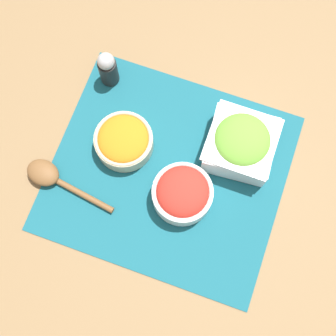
{
  "coord_description": "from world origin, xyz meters",
  "views": [
    {
      "loc": [
        -0.08,
        0.23,
        0.91
      ],
      "look_at": [
        0.0,
        0.0,
        0.03
      ],
      "focal_mm": 50.0,
      "sensor_mm": 36.0,
      "label": 1
    }
  ],
  "objects_px": {
    "wooden_spoon": "(50,176)",
    "carrot_bowl": "(124,141)",
    "tomato_bowl": "(182,193)",
    "lettuce_bowl": "(241,143)",
    "pepper_shaker": "(108,68)"
  },
  "relations": [
    {
      "from": "carrot_bowl",
      "to": "lettuce_bowl",
      "type": "relative_size",
      "value": 0.86
    },
    {
      "from": "carrot_bowl",
      "to": "wooden_spoon",
      "type": "xyz_separation_m",
      "value": [
        0.11,
        0.11,
        -0.02
      ]
    },
    {
      "from": "wooden_spoon",
      "to": "carrot_bowl",
      "type": "bearing_deg",
      "value": -135.07
    },
    {
      "from": "wooden_spoon",
      "to": "lettuce_bowl",
      "type": "bearing_deg",
      "value": -151.52
    },
    {
      "from": "lettuce_bowl",
      "to": "pepper_shaker",
      "type": "relative_size",
      "value": 1.49
    },
    {
      "from": "tomato_bowl",
      "to": "carrot_bowl",
      "type": "bearing_deg",
      "value": -23.66
    },
    {
      "from": "carrot_bowl",
      "to": "lettuce_bowl",
      "type": "distance_m",
      "value": 0.23
    },
    {
      "from": "lettuce_bowl",
      "to": "wooden_spoon",
      "type": "distance_m",
      "value": 0.38
    },
    {
      "from": "tomato_bowl",
      "to": "lettuce_bowl",
      "type": "height_order",
      "value": "lettuce_bowl"
    },
    {
      "from": "tomato_bowl",
      "to": "lettuce_bowl",
      "type": "xyz_separation_m",
      "value": [
        -0.07,
        -0.13,
        0.01
      ]
    },
    {
      "from": "tomato_bowl",
      "to": "carrot_bowl",
      "type": "height_order",
      "value": "tomato_bowl"
    },
    {
      "from": "tomato_bowl",
      "to": "wooden_spoon",
      "type": "distance_m",
      "value": 0.27
    },
    {
      "from": "tomato_bowl",
      "to": "wooden_spoon",
      "type": "xyz_separation_m",
      "value": [
        0.26,
        0.05,
        -0.02
      ]
    },
    {
      "from": "tomato_bowl",
      "to": "wooden_spoon",
      "type": "bearing_deg",
      "value": 11.01
    },
    {
      "from": "lettuce_bowl",
      "to": "wooden_spoon",
      "type": "relative_size",
      "value": 0.7
    }
  ]
}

